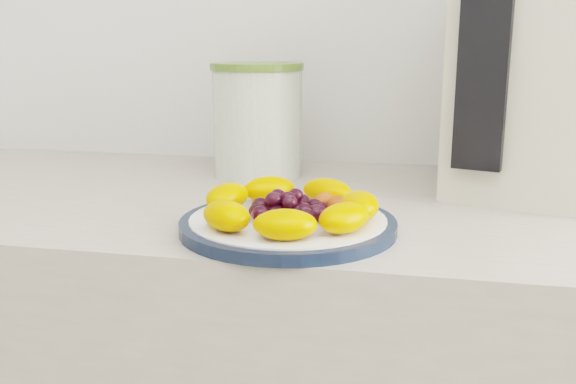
# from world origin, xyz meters

# --- Properties ---
(plate_rim) EXTENTS (0.27, 0.27, 0.01)m
(plate_rim) POSITION_xyz_m (-0.09, 1.03, 0.91)
(plate_rim) COLOR #111D32
(plate_rim) RESTS_ON counter
(plate_face) EXTENTS (0.25, 0.25, 0.02)m
(plate_face) POSITION_xyz_m (-0.09, 1.03, 0.91)
(plate_face) COLOR white
(plate_face) RESTS_ON counter
(canister) EXTENTS (0.15, 0.15, 0.18)m
(canister) POSITION_xyz_m (-0.21, 1.34, 0.99)
(canister) COLOR #445D18
(canister) RESTS_ON counter
(canister_lid) EXTENTS (0.16, 0.16, 0.01)m
(canister_lid) POSITION_xyz_m (-0.21, 1.34, 1.09)
(canister_lid) COLOR #52702C
(canister_lid) RESTS_ON canister
(appliance_body) EXTENTS (0.30, 0.36, 0.39)m
(appliance_body) POSITION_xyz_m (0.24, 1.33, 1.10)
(appliance_body) COLOR beige
(appliance_body) RESTS_ON counter
(appliance_panel) EXTENTS (0.07, 0.04, 0.29)m
(appliance_panel) POSITION_xyz_m (0.14, 1.19, 1.10)
(appliance_panel) COLOR black
(appliance_panel) RESTS_ON appliance_body
(fruit_plate) EXTENTS (0.23, 0.23, 0.03)m
(fruit_plate) POSITION_xyz_m (-0.09, 1.03, 0.93)
(fruit_plate) COLOR orange
(fruit_plate) RESTS_ON plate_face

